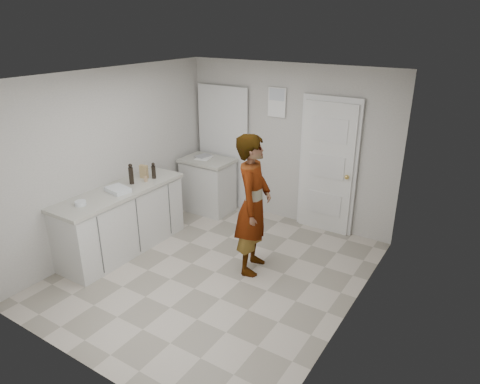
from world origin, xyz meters
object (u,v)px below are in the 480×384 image
Objects in this scene: oil_cruet_b at (131,174)px; oil_cruet_a at (154,171)px; cake_mix_box at (144,172)px; baking_dish at (118,190)px; person at (253,205)px; egg_bowl at (80,203)px; spice_jar at (146,179)px.

oil_cruet_a is at bearing 72.21° from oil_cruet_b.
cake_mix_box reaches higher than baking_dish.
oil_cruet_b is (-1.82, -0.30, 0.15)m from person.
cake_mix_box is 0.65× the size of oil_cruet_b.
oil_cruet_a is at bearing 85.40° from egg_bowl.
baking_dish is (-0.04, -0.49, -0.01)m from spice_jar.
spice_jar is 0.25× the size of oil_cruet_b.
oil_cruet_a reaches higher than baking_dish.
oil_cruet_b reaches higher than cake_mix_box.
cake_mix_box is at bearing -154.10° from oil_cruet_a.
oil_cruet_a reaches higher than egg_bowl.
spice_jar is 0.21× the size of baking_dish.
oil_cruet_b is at bearing -107.79° from oil_cruet_a.
egg_bowl is at bearing 107.52° from person.
person is 1.85m from cake_mix_box.
spice_jar is 1.06m from egg_bowl.
oil_cruet_b reaches higher than spice_jar.
cake_mix_box reaches higher than egg_bowl.
oil_cruet_b reaches higher than oil_cruet_a.
spice_jar is at bearing 85.13° from egg_bowl.
person is at bearing 33.16° from egg_bowl.
oil_cruet_a is 0.35m from oil_cruet_b.
spice_jar is 0.31× the size of oil_cruet_a.
person is 24.53× the size of spice_jar.
oil_cruet_b is (-0.11, -0.34, 0.03)m from oil_cruet_a.
cake_mix_box is at bearing 75.23° from person.
baking_dish is (0.08, -0.59, -0.07)m from cake_mix_box.
cake_mix_box is 0.28m from oil_cruet_b.
oil_cruet_a is 1.74× the size of egg_bowl.
person reaches higher than oil_cruet_a.
egg_bowl is (-0.10, -1.22, -0.09)m from oil_cruet_a.
egg_bowl is (-0.09, -1.06, -0.01)m from spice_jar.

